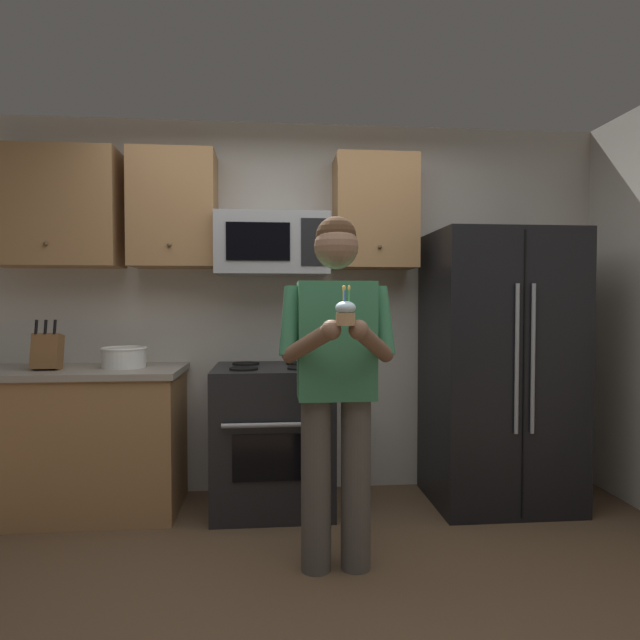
{
  "coord_description": "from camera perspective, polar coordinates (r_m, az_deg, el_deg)",
  "views": [
    {
      "loc": [
        -0.16,
        -2.15,
        1.34
      ],
      "look_at": [
        0.08,
        0.5,
        1.25
      ],
      "focal_mm": 30.35,
      "sensor_mm": 36.0,
      "label": 1
    }
  ],
  "objects": [
    {
      "name": "refrigerator",
      "position": [
        3.81,
        18.3,
        -4.82
      ],
      "size": [
        0.9,
        0.75,
        1.8
      ],
      "color": "black",
      "rests_on": "ground"
    },
    {
      "name": "knife_block",
      "position": [
        3.75,
        -26.82,
        -2.97
      ],
      "size": [
        0.16,
        0.15,
        0.32
      ],
      "color": "brown",
      "rests_on": "counter_left"
    },
    {
      "name": "counter_left",
      "position": [
        3.86,
        -25.09,
        -11.42
      ],
      "size": [
        1.44,
        0.66,
        0.92
      ],
      "color": "#9E7247",
      "rests_on": "ground"
    },
    {
      "name": "oven_range",
      "position": [
        3.61,
        -4.98,
        -12.16
      ],
      "size": [
        0.76,
        0.7,
        0.93
      ],
      "color": "black",
      "rests_on": "ground"
    },
    {
      "name": "ground_plane",
      "position": [
        2.53,
        -0.91,
        -29.97
      ],
      "size": [
        6.0,
        6.0,
        0.0
      ],
      "primitive_type": "plane",
      "color": "brown"
    },
    {
      "name": "cupcake",
      "position": [
        2.33,
        2.72,
        0.79
      ],
      "size": [
        0.09,
        0.09,
        0.17
      ],
      "color": "#A87F56"
    },
    {
      "name": "bowl_large_white",
      "position": [
        3.68,
        -19.97,
        -3.66
      ],
      "size": [
        0.28,
        0.28,
        0.13
      ],
      "color": "white",
      "rests_on": "counter_left"
    },
    {
      "name": "wall_back",
      "position": [
        3.9,
        -2.82,
        1.32
      ],
      "size": [
        4.4,
        0.1,
        2.6
      ],
      "primitive_type": "cube",
      "color": "beige",
      "rests_on": "ground"
    },
    {
      "name": "person",
      "position": [
        2.68,
        1.74,
        -5.46
      ],
      "size": [
        0.6,
        0.48,
        1.76
      ],
      "color": "#4C4742",
      "rests_on": "ground"
    },
    {
      "name": "microwave",
      "position": [
        3.65,
        -5.04,
        7.89
      ],
      "size": [
        0.74,
        0.41,
        0.4
      ],
      "color": "#9EA0A5"
    },
    {
      "name": "cabinet_row_upper",
      "position": [
        3.77,
        -13.99,
        11.17
      ],
      "size": [
        2.78,
        0.36,
        0.76
      ],
      "color": "#9E7247"
    }
  ]
}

